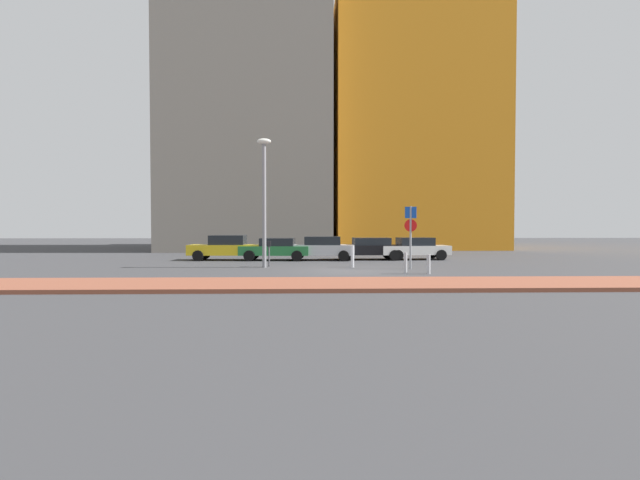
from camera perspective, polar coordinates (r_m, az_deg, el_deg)
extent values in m
plane|color=#38383A|center=(21.97, 3.37, -3.72)|extent=(120.00, 120.00, 0.00)
cube|color=brown|center=(16.31, 5.14, -5.36)|extent=(40.00, 3.37, 0.14)
cube|color=gold|center=(29.23, -11.25, -1.16)|extent=(4.56, 1.87, 0.63)
cube|color=black|center=(29.19, -11.10, 0.01)|extent=(2.13, 1.66, 0.57)
cylinder|color=black|center=(28.73, -14.59, -1.86)|extent=(0.65, 0.24, 0.64)
cylinder|color=black|center=(30.43, -13.76, -1.66)|extent=(0.65, 0.24, 0.64)
cylinder|color=black|center=(28.12, -8.53, -1.90)|extent=(0.65, 0.24, 0.64)
cylinder|color=black|center=(29.85, -8.03, -1.69)|extent=(0.65, 0.24, 0.64)
cube|color=#237238|center=(28.64, -5.51, -1.26)|extent=(4.27, 1.96, 0.56)
cube|color=black|center=(28.59, -5.18, -0.24)|extent=(2.12, 1.68, 0.47)
cylinder|color=black|center=(28.04, -8.60, -1.91)|extent=(0.65, 0.26, 0.64)
cylinder|color=black|center=(29.70, -8.00, -1.71)|extent=(0.65, 0.26, 0.64)
cylinder|color=black|center=(27.66, -2.82, -1.94)|extent=(0.65, 0.26, 0.64)
cylinder|color=black|center=(29.34, -2.54, -1.73)|extent=(0.65, 0.26, 0.64)
cube|color=#B7BABF|center=(28.63, 0.08, -1.20)|extent=(4.19, 2.08, 0.62)
cube|color=black|center=(28.60, 0.34, -0.08)|extent=(2.25, 1.80, 0.50)
cylinder|color=black|center=(27.83, -2.84, -1.92)|extent=(0.65, 0.26, 0.64)
cylinder|color=black|center=(29.63, -2.53, -1.70)|extent=(0.65, 0.26, 0.64)
cylinder|color=black|center=(27.73, 2.88, -1.93)|extent=(0.65, 0.26, 0.64)
cylinder|color=black|center=(29.52, 2.84, -1.71)|extent=(0.65, 0.26, 0.64)
cube|color=black|center=(29.26, 6.13, -1.18)|extent=(4.53, 1.93, 0.59)
cube|color=black|center=(29.25, 6.24, -0.16)|extent=(2.24, 1.73, 0.45)
cylinder|color=black|center=(28.17, 3.35, -1.88)|extent=(0.64, 0.23, 0.64)
cylinder|color=black|center=(29.99, 2.97, -1.66)|extent=(0.64, 0.23, 0.64)
cylinder|color=black|center=(28.66, 9.44, -1.84)|extent=(0.64, 0.23, 0.64)
cylinder|color=black|center=(30.45, 8.70, -1.63)|extent=(0.64, 0.23, 0.64)
cube|color=white|center=(29.70, 11.31, -1.19)|extent=(4.36, 1.98, 0.55)
cube|color=black|center=(29.71, 11.46, -0.18)|extent=(2.19, 1.69, 0.50)
cylinder|color=black|center=(28.52, 9.04, -1.85)|extent=(0.65, 0.27, 0.64)
cylinder|color=black|center=(30.13, 8.21, -1.66)|extent=(0.65, 0.27, 0.64)
cylinder|color=black|center=(29.40, 14.49, -1.78)|extent=(0.65, 0.27, 0.64)
cylinder|color=black|center=(30.96, 13.41, -1.60)|extent=(0.65, 0.27, 0.64)
cylinder|color=gray|center=(23.10, 10.93, 0.29)|extent=(0.10, 0.10, 3.04)
cube|color=#1447B7|center=(23.10, 10.95, 3.30)|extent=(0.54, 0.20, 0.55)
cylinder|color=red|center=(23.09, 10.94, 1.75)|extent=(0.58, 0.20, 0.60)
cylinder|color=#4C4C51|center=(24.16, -6.20, -2.01)|extent=(0.08, 0.08, 1.03)
cube|color=black|center=(24.12, -6.20, -0.46)|extent=(0.18, 0.14, 0.28)
cylinder|color=gray|center=(23.67, -6.79, 4.09)|extent=(0.20, 0.20, 6.14)
ellipsoid|color=silver|center=(24.02, -6.82, 11.79)|extent=(0.70, 0.36, 0.30)
cylinder|color=#B7B7BC|center=(20.69, 10.33, -2.78)|extent=(0.15, 0.15, 0.94)
cylinder|color=#B7B7BC|center=(23.69, 3.96, -2.00)|extent=(0.17, 0.17, 1.09)
cylinder|color=#B7B7BC|center=(20.86, 13.02, -2.88)|extent=(0.17, 0.17, 0.85)
cube|color=orange|center=(48.62, 10.59, 12.84)|extent=(14.84, 15.24, 23.00)
cube|color=gray|center=(45.72, -8.07, 13.64)|extent=(14.12, 15.62, 23.10)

